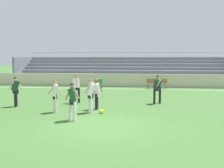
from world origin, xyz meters
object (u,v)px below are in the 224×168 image
player_white_wide_left (90,93)px  soccer_ball (101,111)px  trash_bin (100,83)px  player_white_wide_right (76,86)px  bleacher_stand (126,70)px  player_white_overlapping (55,93)px  player_dark_deep_cover (72,98)px  player_white_trailing_run (97,91)px  bench_near_wall_gap (157,83)px  player_dark_challenging (15,89)px  player_dark_pressing_high (157,87)px

player_white_wide_left → soccer_ball: player_white_wide_left is taller
trash_bin → player_white_wide_right: 7.92m
bleacher_stand → player_white_overlapping: bleacher_stand is taller
trash_bin → player_dark_deep_cover: size_ratio=0.52×
trash_bin → player_white_overlapping: (-0.33, -10.77, 0.52)m
player_white_trailing_run → soccer_ball: (0.45, -1.09, -0.85)m
player_dark_deep_cover → soccer_ball: (1.01, 1.56, -0.86)m
bench_near_wall_gap → player_white_trailing_run: 10.44m
player_white_wide_left → player_dark_challenging: bearing=166.4°
player_white_wide_left → player_dark_challenging: (-4.48, 1.09, 0.00)m
trash_bin → player_dark_challenging: (-3.05, -9.52, 0.56)m
player_dark_pressing_high → player_dark_challenging: (-7.86, -2.03, -0.02)m
player_white_trailing_run → player_dark_deep_cover: (-0.56, -2.65, 0.01)m
bench_near_wall_gap → trash_bin: size_ratio=2.11×
player_dark_pressing_high → player_white_wide_left: bearing=-137.2°
player_white_wide_left → trash_bin: bearing=97.7°
player_white_wide_left → player_dark_pressing_high: (3.37, 3.12, 0.02)m
player_white_wide_left → soccer_ball: bearing=-15.7°
player_dark_challenging → player_white_trailing_run: bearing=-2.0°
player_dark_deep_cover → bench_near_wall_gap: bearing=72.0°
player_white_overlapping → player_dark_pressing_high: 6.09m
bench_near_wall_gap → soccer_ball: bearing=-105.6°
trash_bin → player_dark_pressing_high: (4.81, -7.49, 0.58)m
player_white_wide_left → player_dark_deep_cover: (-0.43, -1.72, -0.02)m
player_white_wide_right → player_dark_challenging: (-3.02, -1.62, -0.03)m
player_white_trailing_run → player_dark_challenging: size_ratio=0.97×
player_white_trailing_run → player_white_wide_right: size_ratio=0.95×
player_white_trailing_run → player_white_wide_left: bearing=-98.1°
bleacher_stand → player_dark_deep_cover: bleacher_stand is taller
player_white_overlapping → player_dark_deep_cover: 2.05m
player_white_overlapping → player_dark_pressing_high: (5.14, 3.28, 0.06)m
player_white_trailing_run → player_white_wide_right: 2.40m
bleacher_stand → player_white_trailing_run: bearing=-91.6°
bench_near_wall_gap → player_white_wide_right: size_ratio=1.06×
trash_bin → soccer_ball: bearing=-79.4°
player_white_wide_right → soccer_ball: player_white_wide_right is taller
bench_near_wall_gap → player_white_overlapping: (-5.39, -10.92, 0.40)m
bleacher_stand → player_white_wide_right: 12.83m
player_white_overlapping → player_white_wide_right: size_ratio=0.95×
bench_near_wall_gap → soccer_ball: 11.35m
player_white_wide_left → bleacher_stand: bearing=88.0°
player_white_wide_left → player_white_trailing_run: (0.13, 0.92, -0.03)m
bench_near_wall_gap → player_white_wide_left: bearing=-108.6°
player_white_wide_right → player_dark_deep_cover: 4.55m
bleacher_stand → trash_bin: 5.26m
player_white_overlapping → player_dark_pressing_high: size_ratio=0.95×
bench_near_wall_gap → player_dark_challenging: bearing=-130.0°
player_dark_deep_cover → soccer_ball: size_ratio=7.42×
bench_near_wall_gap → player_dark_deep_cover: size_ratio=1.10×
bleacher_stand → bench_near_wall_gap: (3.10, -4.62, -0.92)m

